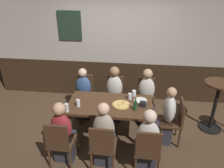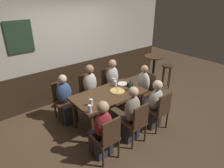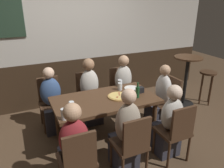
# 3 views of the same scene
# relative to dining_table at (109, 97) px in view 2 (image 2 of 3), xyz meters

# --- Properties ---
(ground_plane) EXTENTS (12.00, 12.00, 0.00)m
(ground_plane) POSITION_rel_dining_table_xyz_m (0.00, 0.00, -0.65)
(ground_plane) COLOR #4C3826
(wall_back) EXTENTS (6.40, 0.13, 2.60)m
(wall_back) POSITION_rel_dining_table_xyz_m (-0.01, 1.65, 0.65)
(wall_back) COLOR #332316
(wall_back) RESTS_ON ground_plane
(dining_table) EXTENTS (1.55, 0.84, 0.74)m
(dining_table) POSITION_rel_dining_table_xyz_m (0.00, 0.00, 0.00)
(dining_table) COLOR #472D1C
(dining_table) RESTS_ON ground_plane
(chair_left_near) EXTENTS (0.40, 0.40, 0.88)m
(chair_left_near) POSITION_rel_dining_table_xyz_m (-0.68, -0.84, -0.16)
(chair_left_near) COLOR #422B1C
(chair_left_near) RESTS_ON ground_plane
(chair_right_far) EXTENTS (0.40, 0.40, 0.88)m
(chair_right_far) POSITION_rel_dining_table_xyz_m (0.68, 0.84, -0.16)
(chair_right_far) COLOR #422B1C
(chair_right_far) RESTS_ON ground_plane
(chair_mid_far) EXTENTS (0.40, 0.40, 0.88)m
(chair_mid_far) POSITION_rel_dining_table_xyz_m (0.00, 0.84, -0.16)
(chair_mid_far) COLOR #422B1C
(chair_mid_far) RESTS_ON ground_plane
(chair_left_far) EXTENTS (0.40, 0.40, 0.88)m
(chair_left_far) POSITION_rel_dining_table_xyz_m (-0.68, 0.84, -0.16)
(chair_left_far) COLOR #422B1C
(chair_left_far) RESTS_ON ground_plane
(chair_head_east) EXTENTS (0.40, 0.40, 0.88)m
(chair_head_east) POSITION_rel_dining_table_xyz_m (1.19, 0.00, -0.16)
(chair_head_east) COLOR #422B1C
(chair_head_east) RESTS_ON ground_plane
(chair_mid_near) EXTENTS (0.40, 0.40, 0.88)m
(chair_mid_near) POSITION_rel_dining_table_xyz_m (0.00, -0.84, -0.16)
(chair_mid_near) COLOR #422B1C
(chair_mid_near) RESTS_ON ground_plane
(chair_right_near) EXTENTS (0.40, 0.40, 0.88)m
(chair_right_near) POSITION_rel_dining_table_xyz_m (0.68, -0.84, -0.16)
(chair_right_near) COLOR #422B1C
(chair_right_near) RESTS_ON ground_plane
(person_left_near) EXTENTS (0.34, 0.37, 1.13)m
(person_left_near) POSITION_rel_dining_table_xyz_m (-0.68, -0.67, -0.17)
(person_left_near) COLOR #2D2D38
(person_left_near) RESTS_ON ground_plane
(person_right_far) EXTENTS (0.34, 0.37, 1.17)m
(person_right_far) POSITION_rel_dining_table_xyz_m (0.68, 0.67, -0.16)
(person_right_far) COLOR #2D2D38
(person_right_far) RESTS_ON ground_plane
(person_mid_far) EXTENTS (0.34, 0.37, 1.19)m
(person_mid_far) POSITION_rel_dining_table_xyz_m (-0.00, 0.68, -0.15)
(person_mid_far) COLOR #2D2D38
(person_mid_far) RESTS_ON ground_plane
(person_left_far) EXTENTS (0.34, 0.37, 1.12)m
(person_left_far) POSITION_rel_dining_table_xyz_m (-0.68, 0.67, -0.18)
(person_left_far) COLOR #2D2D38
(person_left_far) RESTS_ON ground_plane
(person_head_east) EXTENTS (0.37, 0.34, 1.13)m
(person_head_east) POSITION_rel_dining_table_xyz_m (1.03, 0.00, -0.18)
(person_head_east) COLOR #2D2D38
(person_head_east) RESTS_ON ground_plane
(person_mid_near) EXTENTS (0.34, 0.37, 1.17)m
(person_mid_near) POSITION_rel_dining_table_xyz_m (0.00, -0.67, -0.16)
(person_mid_near) COLOR #2D2D38
(person_mid_near) RESTS_ON ground_plane
(person_right_near) EXTENTS (0.34, 0.37, 1.11)m
(person_right_near) POSITION_rel_dining_table_xyz_m (0.68, -0.67, -0.18)
(person_right_near) COLOR #2D2D38
(person_right_near) RESTS_ON ground_plane
(pizza) EXTENTS (0.33, 0.33, 0.03)m
(pizza) POSITION_rel_dining_table_xyz_m (0.21, -0.03, 0.10)
(pizza) COLOR tan
(pizza) RESTS_ON dining_table
(pint_glass_pale) EXTENTS (0.08, 0.08, 0.12)m
(pint_glass_pale) POSITION_rel_dining_table_xyz_m (0.43, 0.35, 0.14)
(pint_glass_pale) COLOR silver
(pint_glass_pale) RESTS_ON dining_table
(tumbler_water) EXTENTS (0.07, 0.07, 0.13)m
(tumbler_water) POSITION_rel_dining_table_xyz_m (-0.55, -0.16, 0.15)
(tumbler_water) COLOR silver
(tumbler_water) RESTS_ON dining_table
(beer_glass_tall) EXTENTS (0.07, 0.07, 0.15)m
(beer_glass_tall) POSITION_rel_dining_table_xyz_m (-0.70, -0.35, 0.15)
(beer_glass_tall) COLOR silver
(beer_glass_tall) RESTS_ON dining_table
(tumbler_short) EXTENTS (0.07, 0.07, 0.12)m
(tumbler_short) POSITION_rel_dining_table_xyz_m (0.35, 0.21, 0.14)
(tumbler_short) COLOR silver
(tumbler_short) RESTS_ON dining_table
(beer_bottle_green) EXTENTS (0.06, 0.06, 0.24)m
(beer_bottle_green) POSITION_rel_dining_table_xyz_m (0.46, -0.16, 0.18)
(beer_bottle_green) COLOR #194723
(beer_bottle_green) RESTS_ON dining_table
(plate_white_large) EXTENTS (0.24, 0.24, 0.01)m
(plate_white_large) POSITION_rel_dining_table_xyz_m (0.56, 0.18, 0.09)
(plate_white_large) COLOR white
(plate_white_large) RESTS_ON dining_table
(condiment_caddy) EXTENTS (0.11, 0.09, 0.09)m
(condiment_caddy) POSITION_rel_dining_table_xyz_m (0.60, -0.02, 0.13)
(condiment_caddy) COLOR black
(condiment_caddy) RESTS_ON dining_table
(side_bar_table) EXTENTS (0.56, 0.56, 1.05)m
(side_bar_table) POSITION_rel_dining_table_xyz_m (2.03, 0.50, -0.03)
(side_bar_table) COLOR black
(side_bar_table) RESTS_ON ground_plane
(bar_stool) EXTENTS (0.34, 0.34, 0.72)m
(bar_stool) POSITION_rel_dining_table_xyz_m (2.48, 0.35, -0.09)
(bar_stool) COLOR #422B1C
(bar_stool) RESTS_ON ground_plane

